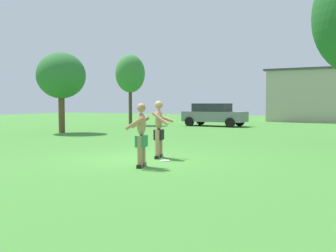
{
  "coord_description": "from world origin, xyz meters",
  "views": [
    {
      "loc": [
        6.38,
        -9.53,
        1.64
      ],
      "look_at": [
        0.62,
        0.62,
        0.95
      ],
      "focal_mm": 42.46,
      "sensor_mm": 36.0,
      "label": 1
    }
  ],
  "objects_px": {
    "frisbee": "(165,161)",
    "player_with_cap": "(141,132)",
    "player_in_black": "(159,128)",
    "tree_behind_players": "(130,74)",
    "tree_left_field": "(61,76)",
    "car_gray_near_post": "(214,114)"
  },
  "relations": [
    {
      "from": "frisbee",
      "to": "car_gray_near_post",
      "type": "bearing_deg",
      "value": 108.38
    },
    {
      "from": "frisbee",
      "to": "tree_behind_players",
      "type": "relative_size",
      "value": 0.05
    },
    {
      "from": "player_in_black",
      "to": "tree_left_field",
      "type": "height_order",
      "value": "tree_left_field"
    },
    {
      "from": "tree_left_field",
      "to": "tree_behind_players",
      "type": "relative_size",
      "value": 0.85
    },
    {
      "from": "frisbee",
      "to": "tree_behind_players",
      "type": "height_order",
      "value": "tree_behind_players"
    },
    {
      "from": "player_in_black",
      "to": "car_gray_near_post",
      "type": "height_order",
      "value": "player_in_black"
    },
    {
      "from": "player_with_cap",
      "to": "player_in_black",
      "type": "height_order",
      "value": "player_in_black"
    },
    {
      "from": "player_with_cap",
      "to": "tree_left_field",
      "type": "xyz_separation_m",
      "value": [
        -10.1,
        7.48,
        2.19
      ]
    },
    {
      "from": "player_in_black",
      "to": "car_gray_near_post",
      "type": "distance_m",
      "value": 16.3
    },
    {
      "from": "player_with_cap",
      "to": "car_gray_near_post",
      "type": "height_order",
      "value": "player_with_cap"
    },
    {
      "from": "player_with_cap",
      "to": "tree_behind_players",
      "type": "xyz_separation_m",
      "value": [
        -11.17,
        15.48,
        2.83
      ]
    },
    {
      "from": "player_with_cap",
      "to": "tree_left_field",
      "type": "relative_size",
      "value": 0.38
    },
    {
      "from": "frisbee",
      "to": "player_with_cap",
      "type": "bearing_deg",
      "value": -89.95
    },
    {
      "from": "frisbee",
      "to": "tree_left_field",
      "type": "relative_size",
      "value": 0.06
    },
    {
      "from": "player_with_cap",
      "to": "player_in_black",
      "type": "xyz_separation_m",
      "value": [
        -0.46,
        1.65,
        0.0
      ]
    },
    {
      "from": "tree_behind_players",
      "to": "car_gray_near_post",
      "type": "bearing_deg",
      "value": 16.5
    },
    {
      "from": "tree_behind_players",
      "to": "player_in_black",
      "type": "bearing_deg",
      "value": -52.22
    },
    {
      "from": "player_with_cap",
      "to": "tree_behind_players",
      "type": "relative_size",
      "value": 0.32
    },
    {
      "from": "player_in_black",
      "to": "car_gray_near_post",
      "type": "bearing_deg",
      "value": 107.36
    },
    {
      "from": "tree_left_field",
      "to": "frisbee",
      "type": "bearing_deg",
      "value": -31.87
    },
    {
      "from": "tree_left_field",
      "to": "player_in_black",
      "type": "bearing_deg",
      "value": -31.13
    },
    {
      "from": "car_gray_near_post",
      "to": "frisbee",
      "type": "bearing_deg",
      "value": -71.62
    }
  ]
}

